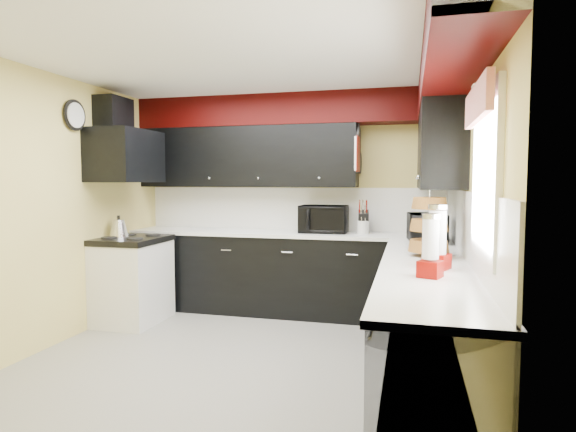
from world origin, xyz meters
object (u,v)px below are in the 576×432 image
(knife_block, at_px, (363,222))
(kettle, at_px, (119,228))
(toaster_oven, at_px, (323,219))
(microwave, at_px, (427,228))
(utensil_crock, at_px, (363,227))

(knife_block, distance_m, kettle, 2.66)
(toaster_oven, height_order, microwave, toaster_oven)
(microwave, relative_size, kettle, 2.38)
(knife_block, relative_size, kettle, 1.20)
(toaster_oven, bearing_deg, microwave, -29.07)
(kettle, bearing_deg, toaster_oven, 20.29)
(toaster_oven, height_order, utensil_crock, toaster_oven)
(kettle, bearing_deg, knife_block, 17.66)
(microwave, bearing_deg, utensil_crock, 42.03)
(utensil_crock, distance_m, knife_block, 0.08)
(toaster_oven, xyz_separation_m, microwave, (1.10, -0.59, -0.02))
(microwave, xyz_separation_m, knife_block, (-0.66, 0.62, -0.01))
(microwave, height_order, kettle, microwave)
(utensil_crock, height_order, knife_block, knife_block)
(microwave, xyz_separation_m, kettle, (-3.20, -0.18, -0.06))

